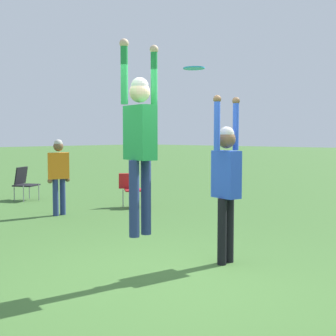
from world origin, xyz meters
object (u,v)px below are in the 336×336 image
object	(u,v)px
frisbee	(194,68)
camping_chair_1	(132,187)
person_spectator_near	(59,170)
person_jumping	(140,133)
camping_chair_0	(24,181)
person_defending	(226,175)

from	to	relation	value
frisbee	camping_chair_1	distance (m)	5.80
frisbee	person_spectator_near	distance (m)	5.14
person_jumping	camping_chair_0	xyz separation A→B (m)	(2.88, 7.22, -1.24)
person_jumping	person_spectator_near	xyz separation A→B (m)	(2.09, 4.54, -0.77)
frisbee	camping_chair_1	world-z (taller)	frisbee
frisbee	camping_chair_1	xyz separation A→B (m)	(3.17, 4.39, -2.07)
person_jumping	frisbee	distance (m)	1.14
person_defending	camping_chair_1	world-z (taller)	person_defending
person_jumping	person_defending	distance (m)	1.46
person_jumping	camping_chair_1	world-z (taller)	person_jumping
person_defending	camping_chair_1	distance (m)	5.28
person_defending	person_spectator_near	xyz separation A→B (m)	(0.78, 4.85, -0.23)
person_defending	camping_chair_0	size ratio (longest dim) A/B	2.55
person_jumping	camping_chair_1	xyz separation A→B (m)	(3.96, 4.22, -1.26)
camping_chair_1	person_spectator_near	xyz separation A→B (m)	(-1.86, 0.33, 0.48)
camping_chair_0	camping_chair_1	distance (m)	3.19
person_defending	camping_chair_1	size ratio (longest dim) A/B	2.77
camping_chair_0	person_defending	bearing A→B (deg)	49.49
person_defending	frisbee	bearing A→B (deg)	-90.91
person_defending	frisbee	world-z (taller)	frisbee
camping_chair_1	person_jumping	bearing A→B (deg)	85.73
camping_chair_1	person_spectator_near	distance (m)	1.95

